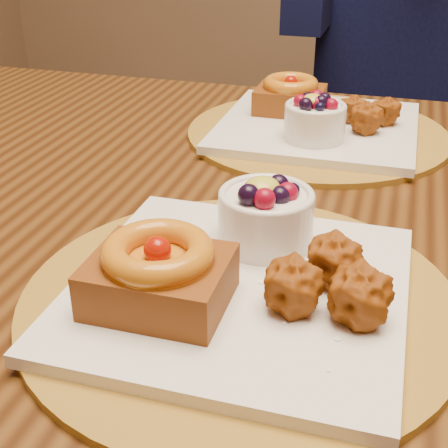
{
  "coord_description": "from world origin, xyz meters",
  "views": [
    {
      "loc": [
        0.02,
        -0.77,
        1.07
      ],
      "look_at": [
        -0.12,
        -0.29,
        0.8
      ],
      "focal_mm": 50.0,
      "sensor_mm": 36.0,
      "label": 1
    }
  ],
  "objects_px": {
    "dining_table": "(285,254)",
    "chair_far": "(369,146)",
    "place_setting_near": "(238,274)",
    "place_setting_far": "(316,122)"
  },
  "relations": [
    {
      "from": "place_setting_far",
      "to": "dining_table",
      "type": "bearing_deg",
      "value": -89.42
    },
    {
      "from": "dining_table",
      "to": "chair_far",
      "type": "height_order",
      "value": "chair_far"
    },
    {
      "from": "place_setting_near",
      "to": "chair_far",
      "type": "distance_m",
      "value": 1.19
    },
    {
      "from": "place_setting_near",
      "to": "chair_far",
      "type": "height_order",
      "value": "chair_far"
    },
    {
      "from": "chair_far",
      "to": "dining_table",
      "type": "bearing_deg",
      "value": -72.59
    },
    {
      "from": "place_setting_near",
      "to": "place_setting_far",
      "type": "relative_size",
      "value": 1.0
    },
    {
      "from": "chair_far",
      "to": "place_setting_far",
      "type": "bearing_deg",
      "value": -73.61
    },
    {
      "from": "place_setting_far",
      "to": "chair_far",
      "type": "xyz_separation_m",
      "value": [
        0.05,
        0.72,
        -0.29
      ]
    },
    {
      "from": "place_setting_near",
      "to": "chair_far",
      "type": "relative_size",
      "value": 0.44
    },
    {
      "from": "place_setting_far",
      "to": "place_setting_near",
      "type": "bearing_deg",
      "value": -90.09
    }
  ]
}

